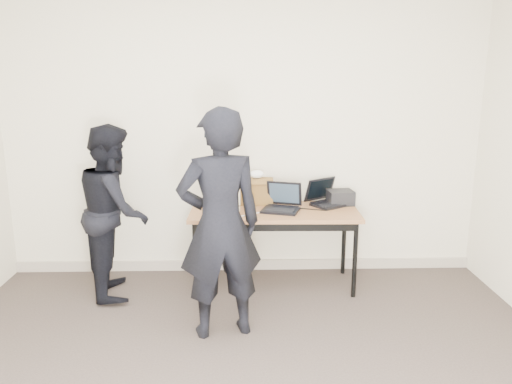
{
  "coord_description": "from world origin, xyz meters",
  "views": [
    {
      "loc": [
        -0.01,
        -2.44,
        1.93
      ],
      "look_at": [
        0.1,
        1.6,
        0.95
      ],
      "focal_mm": 35.0,
      "sensor_mm": 36.0,
      "label": 1
    }
  ],
  "objects_px": {
    "laptop_beige": "(224,207)",
    "person_observer": "(114,211)",
    "desk": "(274,217)",
    "equipment_box": "(340,197)",
    "person_typist": "(220,225)",
    "laptop_center": "(282,204)",
    "leather_satchel": "(254,191)",
    "laptop_right": "(327,199)"
  },
  "relations": [
    {
      "from": "laptop_beige",
      "to": "person_observer",
      "type": "height_order",
      "value": "person_observer"
    },
    {
      "from": "desk",
      "to": "equipment_box",
      "type": "height_order",
      "value": "equipment_box"
    },
    {
      "from": "person_typist",
      "to": "person_observer",
      "type": "bearing_deg",
      "value": -53.2
    },
    {
      "from": "equipment_box",
      "to": "person_typist",
      "type": "xyz_separation_m",
      "value": [
        -1.08,
        -1.04,
        0.06
      ]
    },
    {
      "from": "person_typist",
      "to": "laptop_center",
      "type": "bearing_deg",
      "value": -135.64
    },
    {
      "from": "person_typist",
      "to": "laptop_beige",
      "type": "bearing_deg",
      "value": -104.64
    },
    {
      "from": "leather_satchel",
      "to": "laptop_center",
      "type": "bearing_deg",
      "value": -39.09
    },
    {
      "from": "laptop_beige",
      "to": "leather_satchel",
      "type": "height_order",
      "value": "leather_satchel"
    },
    {
      "from": "person_typist",
      "to": "equipment_box",
      "type": "bearing_deg",
      "value": -150.7
    },
    {
      "from": "laptop_beige",
      "to": "person_typist",
      "type": "xyz_separation_m",
      "value": [
        -0.0,
        -0.81,
        0.09
      ]
    },
    {
      "from": "desk",
      "to": "person_typist",
      "type": "height_order",
      "value": "person_typist"
    },
    {
      "from": "equipment_box",
      "to": "person_observer",
      "type": "height_order",
      "value": "person_observer"
    },
    {
      "from": "person_typist",
      "to": "desk",
      "type": "bearing_deg",
      "value": -132.52
    },
    {
      "from": "laptop_beige",
      "to": "person_observer",
      "type": "distance_m",
      "value": 0.96
    },
    {
      "from": "equipment_box",
      "to": "person_observer",
      "type": "bearing_deg",
      "value": -172.25
    },
    {
      "from": "laptop_right",
      "to": "person_typist",
      "type": "distance_m",
      "value": 1.41
    },
    {
      "from": "leather_satchel",
      "to": "laptop_right",
      "type": "bearing_deg",
      "value": -0.67
    },
    {
      "from": "equipment_box",
      "to": "laptop_beige",
      "type": "bearing_deg",
      "value": -167.82
    },
    {
      "from": "desk",
      "to": "laptop_right",
      "type": "xyz_separation_m",
      "value": [
        0.5,
        0.19,
        0.11
      ]
    },
    {
      "from": "laptop_beige",
      "to": "laptop_right",
      "type": "bearing_deg",
      "value": 17.72
    },
    {
      "from": "equipment_box",
      "to": "person_typist",
      "type": "relative_size",
      "value": 0.13
    },
    {
      "from": "desk",
      "to": "laptop_center",
      "type": "distance_m",
      "value": 0.13
    },
    {
      "from": "laptop_center",
      "to": "person_typist",
      "type": "xyz_separation_m",
      "value": [
        -0.52,
        -0.86,
        0.08
      ]
    },
    {
      "from": "desk",
      "to": "leather_satchel",
      "type": "height_order",
      "value": "leather_satchel"
    },
    {
      "from": "laptop_beige",
      "to": "leather_satchel",
      "type": "distance_m",
      "value": 0.39
    },
    {
      "from": "laptop_beige",
      "to": "person_observer",
      "type": "relative_size",
      "value": 0.19
    },
    {
      "from": "laptop_beige",
      "to": "equipment_box",
      "type": "bearing_deg",
      "value": 16.04
    },
    {
      "from": "desk",
      "to": "laptop_center",
      "type": "bearing_deg",
      "value": 10.23
    },
    {
      "from": "desk",
      "to": "laptop_beige",
      "type": "relative_size",
      "value": 5.24
    },
    {
      "from": "laptop_right",
      "to": "leather_satchel",
      "type": "distance_m",
      "value": 0.69
    },
    {
      "from": "laptop_right",
      "to": "leather_satchel",
      "type": "relative_size",
      "value": 1.21
    },
    {
      "from": "desk",
      "to": "person_observer",
      "type": "height_order",
      "value": "person_observer"
    },
    {
      "from": "laptop_center",
      "to": "person_typist",
      "type": "bearing_deg",
      "value": -103.24
    },
    {
      "from": "desk",
      "to": "person_typist",
      "type": "xyz_separation_m",
      "value": [
        -0.45,
        -0.85,
        0.19
      ]
    },
    {
      "from": "desk",
      "to": "person_typist",
      "type": "relative_size",
      "value": 0.89
    },
    {
      "from": "desk",
      "to": "person_typist",
      "type": "distance_m",
      "value": 0.98
    },
    {
      "from": "leather_satchel",
      "to": "person_observer",
      "type": "relative_size",
      "value": 0.24
    },
    {
      "from": "desk",
      "to": "laptop_right",
      "type": "height_order",
      "value": "laptop_right"
    },
    {
      "from": "laptop_right",
      "to": "person_observer",
      "type": "height_order",
      "value": "person_observer"
    },
    {
      "from": "leather_satchel",
      "to": "person_typist",
      "type": "relative_size",
      "value": 0.22
    },
    {
      "from": "laptop_center",
      "to": "equipment_box",
      "type": "relative_size",
      "value": 1.71
    },
    {
      "from": "person_typist",
      "to": "person_observer",
      "type": "height_order",
      "value": "person_typist"
    }
  ]
}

